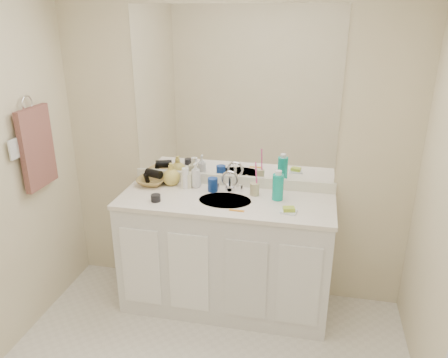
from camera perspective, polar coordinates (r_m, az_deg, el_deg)
wall_back at (r=3.21m, az=1.22°, el=4.56°), size 2.60×0.02×2.40m
vanity_cabinet at (r=3.28m, az=0.19°, el=-9.93°), size 1.50×0.55×0.85m
countertop at (r=3.07m, az=0.20°, el=-2.89°), size 1.52×0.57×0.03m
backsplash at (r=3.29m, az=1.13°, el=-0.20°), size 1.52×0.03×0.08m
sink_basin at (r=3.05m, az=0.12°, el=-2.99°), size 0.37×0.37×0.02m
faucet at (r=3.19m, az=0.79°, el=-0.59°), size 0.02×0.02×0.11m
mirror at (r=3.12m, az=1.25°, el=10.88°), size 1.48×0.01×1.20m
blue_mug at (r=3.18m, az=-1.48°, el=-0.74°), size 0.09×0.09×0.10m
tan_cup at (r=3.12m, az=4.01°, el=-1.33°), size 0.08×0.08×0.09m
toothbrush at (r=3.08m, az=4.25°, el=0.46°), size 0.03×0.04×0.21m
mouthwash_bottle at (r=3.05m, az=7.05°, el=-1.05°), size 0.09×0.09×0.18m
soap_dish at (r=2.90m, az=8.45°, el=-4.24°), size 0.12×0.10×0.01m
green_soap at (r=2.89m, az=8.47°, el=-3.92°), size 0.09×0.07×0.03m
orange_comb at (r=2.89m, az=1.67°, el=-4.14°), size 0.10×0.03×0.00m
dark_jar at (r=3.06m, az=-8.90°, el=-2.46°), size 0.09×0.09×0.05m
extra_white_bottle at (r=3.24m, az=-5.06°, el=0.12°), size 0.05×0.05×0.16m
soap_bottle_white at (r=3.25m, az=-3.70°, el=0.53°), size 0.08×0.08×0.19m
soap_bottle_cream at (r=3.25m, az=-4.87°, el=0.29°), size 0.08×0.08×0.16m
soap_bottle_yellow at (r=3.31m, az=-6.91°, el=0.65°), size 0.17×0.17×0.17m
wicker_basket at (r=3.35m, az=-9.41°, el=-0.28°), size 0.22×0.22×0.05m
hair_dryer at (r=3.32m, az=-9.16°, el=0.70°), size 0.14×0.10×0.06m
towel_ring at (r=3.16m, az=-24.32°, el=8.96°), size 0.01×0.11×0.11m
hand_towel at (r=3.21m, az=-23.23°, el=3.76°), size 0.04×0.32×0.55m
switch_plate at (r=3.06m, az=-25.78°, el=3.52°), size 0.01×0.08×0.13m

